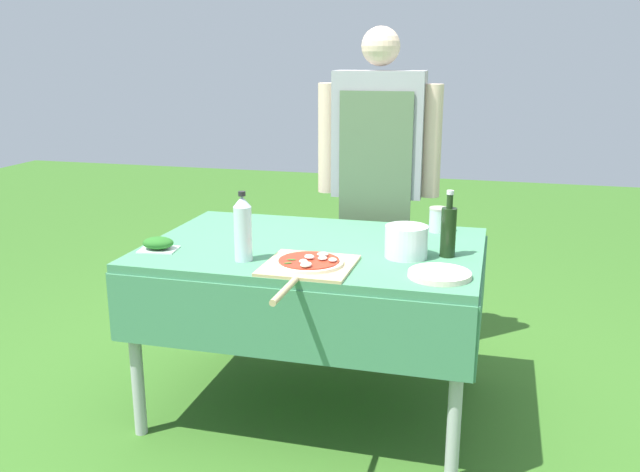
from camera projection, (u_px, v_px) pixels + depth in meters
ground_plane at (315, 404)px, 3.08m from camera, size 12.00×12.00×0.00m
prep_table at (314, 264)px, 2.90m from camera, size 1.42×0.97×0.76m
person_cook at (378, 166)px, 3.45m from camera, size 0.63×0.22×1.67m
pizza_on_peel at (308, 265)px, 2.56m from camera, size 0.34×0.59×0.05m
oil_bottle at (448, 231)px, 2.69m from camera, size 0.06×0.06×0.27m
water_bottle at (243, 228)px, 2.63m from camera, size 0.07×0.07×0.28m
herb_container at (158, 244)px, 2.79m from camera, size 0.17×0.14×0.06m
mixing_tub at (406, 242)px, 2.69m from camera, size 0.17×0.17×0.13m
plate_stack at (440, 274)px, 2.46m from camera, size 0.23×0.23×0.02m
sauce_jar at (438, 221)px, 3.08m from camera, size 0.09×0.09×0.11m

